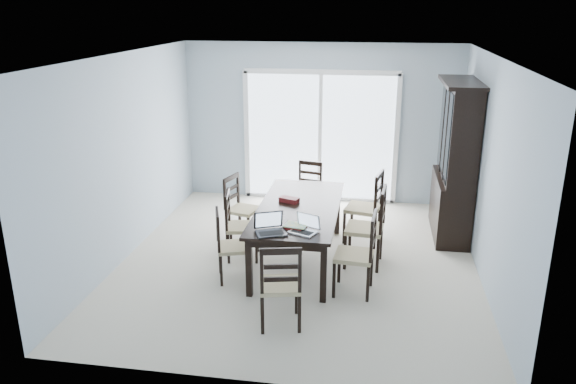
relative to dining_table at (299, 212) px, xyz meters
name	(u,v)px	position (x,y,z in m)	size (l,w,h in m)	color
floor	(298,261)	(0.00, 0.00, -0.67)	(5.00, 5.00, 0.00)	beige
ceiling	(300,56)	(0.00, 0.00, 1.93)	(5.00, 5.00, 0.00)	white
back_wall	(321,124)	(0.00, 2.50, 0.63)	(4.50, 0.02, 2.60)	#9FB1BE
wall_left	(126,157)	(-2.25, 0.00, 0.63)	(0.02, 5.00, 2.60)	#9FB1BE
wall_right	(490,173)	(2.25, 0.00, 0.63)	(0.02, 5.00, 2.60)	#9FB1BE
balcony	(325,184)	(0.00, 3.50, -0.72)	(4.50, 2.00, 0.10)	gray
railing	(330,141)	(0.00, 4.50, -0.12)	(4.50, 0.06, 1.10)	#99999E
dining_table	(299,212)	(0.00, 0.00, 0.00)	(1.00, 2.20, 0.75)	black
china_hutch	(455,162)	(2.02, 1.25, 0.40)	(0.50, 1.38, 2.20)	black
sliding_door	(320,137)	(0.00, 2.48, 0.41)	(2.52, 0.05, 2.18)	silver
chair_left_near	(227,238)	(-0.77, -0.64, -0.14)	(0.49, 0.48, 1.01)	black
chair_left_mid	(236,218)	(-0.82, -0.03, -0.12)	(0.47, 0.46, 1.05)	black
chair_left_far	(238,200)	(-0.96, 0.66, -0.12)	(0.50, 0.49, 1.04)	black
chair_right_near	(363,245)	(0.83, -0.72, -0.08)	(0.47, 0.45, 1.12)	black
chair_right_mid	(373,219)	(0.93, 0.03, -0.04)	(0.50, 0.49, 1.19)	black
chair_right_far	(370,199)	(0.88, 0.79, -0.05)	(0.53, 0.52, 1.17)	black
chair_end_near	(280,277)	(0.04, -1.61, -0.10)	(0.49, 0.50, 1.09)	black
chair_end_far	(308,184)	(-0.08, 1.57, -0.13)	(0.46, 0.47, 1.02)	black
laptop_dark	(271,229)	(-0.18, -0.93, 0.13)	(0.39, 0.34, 0.23)	black
laptop_silver	(303,229)	(0.17, -0.84, 0.13)	(0.35, 0.30, 0.20)	silver
book_stack	(295,226)	(0.06, -0.72, 0.10)	(0.29, 0.24, 0.04)	maroon
cell_phone	(280,236)	(-0.07, -1.00, 0.08)	(0.11, 0.05, 0.01)	black
game_box	(289,200)	(-0.15, 0.14, 0.11)	(0.25, 0.12, 0.06)	#460E10
hot_tub	(294,154)	(-0.59, 3.50, -0.17)	(2.01, 1.81, 1.01)	brown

